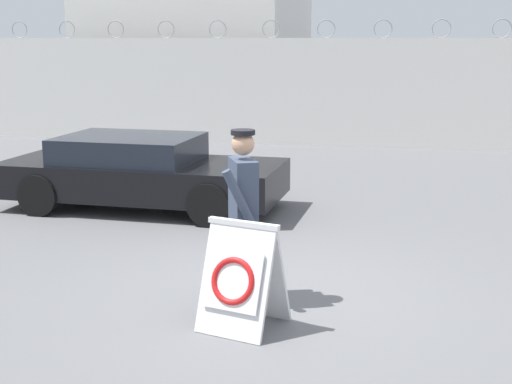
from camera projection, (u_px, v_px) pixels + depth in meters
ground_plane at (275, 295)px, 7.72m from camera, size 90.00×90.00×0.00m
perimeter_wall at (352, 92)px, 18.10m from camera, size 36.00×0.30×3.18m
building_block at (204, 23)px, 23.56m from camera, size 6.12×7.74×6.40m
barricade_sign at (241, 276)px, 6.73m from camera, size 0.86×0.86×1.05m
security_guard at (243, 207)px, 7.27m from camera, size 0.40×0.70×1.83m
parked_car_front_coupe at (140, 172)px, 11.54m from camera, size 4.56×2.07×1.18m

